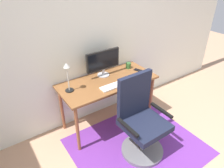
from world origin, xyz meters
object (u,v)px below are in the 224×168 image
keyboard (115,85)px  desk_lamp (67,74)px  desk (108,85)px  cell_phone (138,70)px  computer_mouse (133,78)px  monitor (103,61)px  coffee_cup (128,65)px  office_chair (141,124)px

keyboard → desk_lamp: size_ratio=1.07×
desk → cell_phone: cell_phone is taller
computer_mouse → cell_phone: (0.23, 0.16, -0.01)m
keyboard → computer_mouse: size_ratio=4.13×
computer_mouse → cell_phone: computer_mouse is taller
desk_lamp → keyboard: bearing=-23.0°
desk → monitor: 0.36m
cell_phone → keyboard: bearing=177.2°
keyboard → coffee_cup: (0.49, 0.33, 0.04)m
desk → coffee_cup: bearing=17.5°
coffee_cup → desk: bearing=-162.5°
desk → desk_lamp: desk_lamp is taller
office_chair → cell_phone: bearing=52.2°
keyboard → cell_phone: bearing=17.2°
computer_mouse → monitor: bearing=131.8°
coffee_cup → keyboard: bearing=-145.7°
desk → coffee_cup: 0.53m
monitor → coffee_cup: (0.45, -0.02, -0.18)m
desk → computer_mouse: computer_mouse is taller
computer_mouse → office_chair: bearing=-118.7°
keyboard → coffee_cup: bearing=34.3°
keyboard → computer_mouse: (0.33, 0.02, 0.01)m
desk_lamp → office_chair: desk_lamp is taller
monitor → keyboard: size_ratio=1.24×
desk → keyboard: (-0.00, -0.18, 0.09)m
desk → monitor: monitor is taller
desk → office_chair: 0.74m
desk_lamp → desk: bearing=-6.1°
computer_mouse → office_chair: office_chair is taller
coffee_cup → desk_lamp: 1.08m
keyboard → office_chair: 0.61m
coffee_cup → desk_lamp: bearing=-174.9°
cell_phone → desk_lamp: 1.16m
desk_lamp → computer_mouse: bearing=-13.8°
desk_lamp → cell_phone: bearing=-3.2°
desk_lamp → coffee_cup: bearing=5.1°
monitor → keyboard: bearing=-95.5°
keyboard → computer_mouse: bearing=3.0°
coffee_cup → cell_phone: size_ratio=0.63×
cell_phone → desk: bearing=159.5°
cell_phone → office_chair: bearing=-147.1°
computer_mouse → desk_lamp: bearing=166.2°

